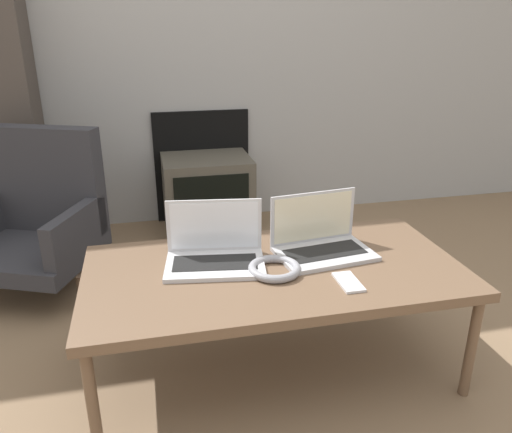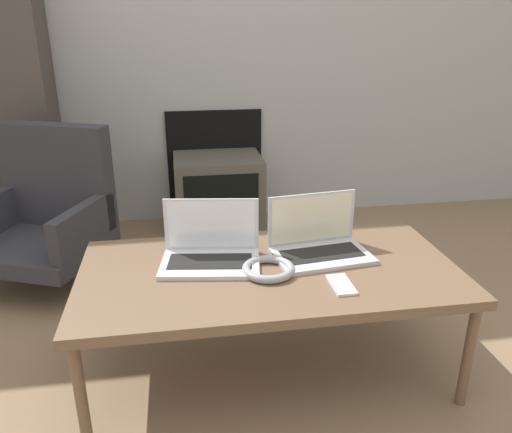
% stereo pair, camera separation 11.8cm
% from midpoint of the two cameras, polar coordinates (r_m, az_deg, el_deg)
% --- Properties ---
extents(ground_plane, '(14.00, 14.00, 0.00)m').
position_cam_midpoint_polar(ground_plane, '(1.83, 2.04, -21.34)').
color(ground_plane, '#7A6047').
extents(wall_back, '(7.00, 0.08, 2.60)m').
position_cam_midpoint_polar(wall_back, '(3.23, -6.98, 22.11)').
color(wall_back, '#999999').
rests_on(wall_back, ground_plane).
extents(table, '(1.33, 0.67, 0.43)m').
position_cam_midpoint_polar(table, '(1.79, 0.24, -6.74)').
color(table, brown).
rests_on(table, ground_plane).
extents(laptop_left, '(0.38, 0.27, 0.21)m').
position_cam_midpoint_polar(laptop_left, '(1.80, -6.61, -3.89)').
color(laptop_left, silver).
rests_on(laptop_left, table).
extents(laptop_right, '(0.37, 0.27, 0.21)m').
position_cam_midpoint_polar(laptop_right, '(1.88, 5.59, -2.74)').
color(laptop_right, '#B2B2B7').
rests_on(laptop_right, table).
extents(headphones, '(0.18, 0.18, 0.03)m').
position_cam_midpoint_polar(headphones, '(1.73, 0.16, -6.00)').
color(headphones, gray).
rests_on(headphones, table).
extents(phone, '(0.07, 0.14, 0.01)m').
position_cam_midpoint_polar(phone, '(1.69, 8.53, -7.45)').
color(phone, silver).
rests_on(phone, table).
extents(tv, '(0.53, 0.43, 0.47)m').
position_cam_midpoint_polar(tv, '(3.13, -6.65, 2.51)').
color(tv, '#4C473D').
rests_on(tv, ground_plane).
extents(armchair, '(0.75, 0.73, 0.77)m').
position_cam_midpoint_polar(armchair, '(2.68, -25.02, 0.15)').
color(armchair, '#2D2D33').
rests_on(armchair, ground_plane).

